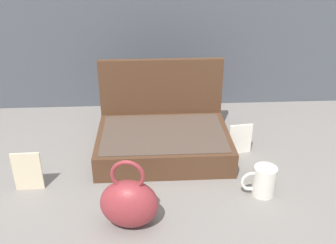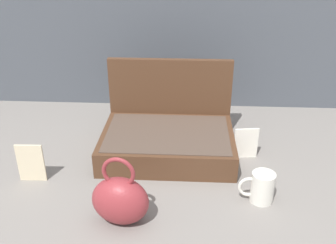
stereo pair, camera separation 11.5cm
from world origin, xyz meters
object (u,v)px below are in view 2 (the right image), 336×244
object	(u,v)px
open_suitcase	(168,134)
poster_card_right	(246,143)
teal_pouch_handbag	(120,200)
coffee_mug	(261,187)
info_card_left	(31,163)

from	to	relation	value
open_suitcase	poster_card_right	distance (m)	0.27
open_suitcase	poster_card_right	world-z (taller)	open_suitcase
teal_pouch_handbag	coffee_mug	world-z (taller)	teal_pouch_handbag
coffee_mug	poster_card_right	distance (m)	0.24
open_suitcase	teal_pouch_handbag	world-z (taller)	open_suitcase
poster_card_right	teal_pouch_handbag	bearing A→B (deg)	-144.17
coffee_mug	poster_card_right	bearing A→B (deg)	93.55
teal_pouch_handbag	coffee_mug	xyz separation A→B (m)	(0.39, 0.11, -0.03)
coffee_mug	poster_card_right	xyz separation A→B (m)	(-0.01, 0.24, 0.01)
coffee_mug	poster_card_right	world-z (taller)	poster_card_right
info_card_left	poster_card_right	distance (m)	0.71
info_card_left	poster_card_right	xyz separation A→B (m)	(0.69, 0.18, -0.01)
teal_pouch_handbag	coffee_mug	size ratio (longest dim) A/B	1.94
open_suitcase	info_card_left	world-z (taller)	open_suitcase
teal_pouch_handbag	poster_card_right	xyz separation A→B (m)	(0.38, 0.35, -0.02)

